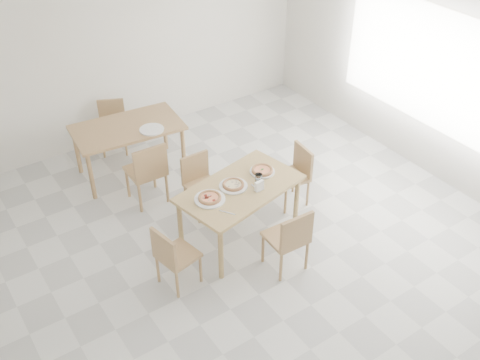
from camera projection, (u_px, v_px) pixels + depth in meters
room at (438, 71)px, 7.28m from camera, size 7.28×7.00×7.00m
main_table at (240, 193)px, 6.54m from camera, size 1.58×1.09×0.75m
chair_south at (290, 237)px, 6.18m from camera, size 0.43×0.43×0.84m
chair_north at (199, 180)px, 7.10m from camera, size 0.39×0.39×0.79m
chair_west at (172, 254)px, 6.00m from camera, size 0.46×0.46×0.79m
chair_east at (296, 172)px, 7.23m from camera, size 0.44×0.44×0.81m
plate_margherita at (262, 172)px, 6.72m from camera, size 0.30×0.30×0.02m
plate_mushroom at (233, 186)px, 6.49m from camera, size 0.33×0.33×0.02m
plate_pepperoni at (210, 199)px, 6.29m from camera, size 0.35×0.35×0.02m
pizza_margherita at (262, 170)px, 6.71m from camera, size 0.30×0.30×0.03m
pizza_mushroom at (233, 184)px, 6.47m from camera, size 0.33×0.33×0.03m
pizza_pepperoni at (210, 197)px, 6.27m from camera, size 0.35×0.35×0.03m
tumbler_a at (259, 178)px, 6.53m from camera, size 0.08×0.08×0.11m
tumbler_b at (260, 184)px, 6.46m from camera, size 0.07×0.07×0.09m
napkin_holder at (259, 186)px, 6.39m from camera, size 0.12×0.06×0.13m
fork_a at (227, 213)px, 6.10m from camera, size 0.12×0.17×0.01m
fork_b at (256, 188)px, 6.46m from camera, size 0.02×0.18×0.01m
second_table at (128, 132)px, 7.65m from camera, size 1.53×0.97×0.75m
chair_back_s at (148, 170)px, 7.16m from camera, size 0.46×0.46×0.91m
chair_back_n at (113, 122)px, 8.29m from camera, size 0.51×0.51×0.77m
plate_empty at (152, 130)px, 7.52m from camera, size 0.33×0.33×0.02m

